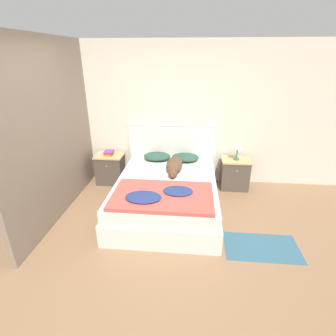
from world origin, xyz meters
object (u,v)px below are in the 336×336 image
at_px(table_lamp, 238,146).
at_px(bed, 167,194).
at_px(nightstand_left, 110,169).
at_px(pillow_right, 185,157).
at_px(pillow_left, 157,156).
at_px(book_stack, 109,153).
at_px(dog, 174,165).
at_px(nightstand_right, 235,173).

bearing_deg(table_lamp, bed, -144.60).
distance_m(nightstand_left, pillow_right, 1.46).
distance_m(pillow_right, table_lamp, 0.95).
height_order(nightstand_left, table_lamp, table_lamp).
bearing_deg(nightstand_left, pillow_left, -1.96).
xyz_separation_m(pillow_right, book_stack, (-1.43, 0.02, 0.03)).
distance_m(bed, pillow_left, 0.91).
distance_m(nightstand_left, pillow_left, 0.96).
bearing_deg(dog, pillow_left, 128.13).
relative_size(bed, pillow_right, 4.25).
relative_size(nightstand_left, pillow_right, 1.15).
bearing_deg(pillow_right, bed, -107.73).
bearing_deg(dog, nightstand_right, 23.81).
xyz_separation_m(dog, book_stack, (-1.26, 0.47, 0.00)).
xyz_separation_m(nightstand_left, pillow_right, (1.43, -0.03, 0.30)).
relative_size(book_stack, table_lamp, 0.64).
relative_size(nightstand_right, book_stack, 2.61).
bearing_deg(nightstand_left, nightstand_right, 0.00).
bearing_deg(table_lamp, dog, -156.53).
height_order(nightstand_right, table_lamp, table_lamp).
bearing_deg(book_stack, nightstand_left, 106.68).
bearing_deg(pillow_left, book_stack, 178.56).
distance_m(bed, book_stack, 1.48).
xyz_separation_m(pillow_right, table_lamp, (0.91, 0.02, 0.24)).
relative_size(bed, nightstand_right, 3.70).
xyz_separation_m(bed, book_stack, (-1.17, 0.83, 0.35)).
bearing_deg(bed, table_lamp, 35.40).
relative_size(nightstand_left, nightstand_right, 1.00).
bearing_deg(nightstand_right, table_lamp, -90.00).
distance_m(pillow_right, dog, 0.48).
distance_m(nightstand_right, pillow_right, 0.96).
bearing_deg(bed, pillow_left, 107.73).
distance_m(nightstand_right, table_lamp, 0.54).
relative_size(bed, dog, 2.54).
bearing_deg(nightstand_right, dog, -156.19).
height_order(nightstand_left, book_stack, book_stack).
bearing_deg(pillow_left, dog, -51.87).
bearing_deg(book_stack, dog, -20.39).
xyz_separation_m(nightstand_right, table_lamp, (-0.00, -0.01, 0.54)).
relative_size(pillow_left, table_lamp, 1.46).
distance_m(bed, nightstand_left, 1.44).
bearing_deg(pillow_left, pillow_right, 0.00).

